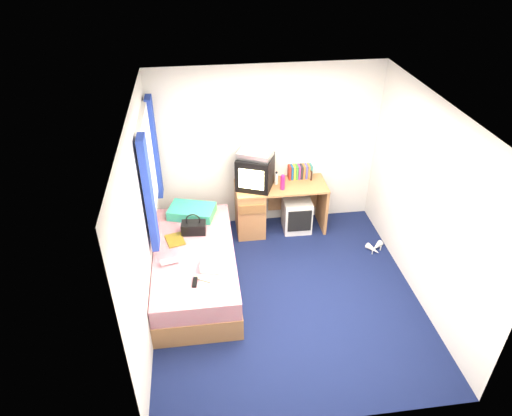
{
  "coord_description": "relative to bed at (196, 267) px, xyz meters",
  "views": [
    {
      "loc": [
        -0.92,
        -4.08,
        4.03
      ],
      "look_at": [
        -0.29,
        0.7,
        0.87
      ],
      "focal_mm": 32.0,
      "sensor_mm": 36.0,
      "label": 1
    }
  ],
  "objects": [
    {
      "name": "picture_frame",
      "position": [
        1.72,
        1.19,
        0.55
      ],
      "size": [
        0.02,
        0.12,
        0.14
      ],
      "primitive_type": "cube",
      "rotation": [
        0.0,
        0.0,
        0.0
      ],
      "color": "black",
      "rests_on": "desk"
    },
    {
      "name": "remote_control",
      "position": [
        0.0,
        -0.59,
        0.28
      ],
      "size": [
        0.07,
        0.16,
        0.02
      ],
      "primitive_type": "cube",
      "rotation": [
        0.0,
        0.0,
        -0.12
      ],
      "color": "black",
      "rests_on": "bed"
    },
    {
      "name": "white_heels",
      "position": [
        2.51,
        0.35,
        -0.23
      ],
      "size": [
        0.28,
        0.28,
        0.09
      ],
      "color": "silver",
      "rests_on": "ground"
    },
    {
      "name": "magazine",
      "position": [
        -0.23,
        0.23,
        0.28
      ],
      "size": [
        0.28,
        0.32,
        0.01
      ],
      "primitive_type": "cube",
      "rotation": [
        0.0,
        0.0,
        0.26
      ],
      "color": "gold",
      "rests_on": "bed"
    },
    {
      "name": "book_row",
      "position": [
        1.58,
        1.24,
        0.58
      ],
      "size": [
        0.34,
        0.13,
        0.2
      ],
      "color": "maroon",
      "rests_on": "desk"
    },
    {
      "name": "crt_tv",
      "position": [
        0.9,
        1.07,
        0.71
      ],
      "size": [
        0.59,
        0.58,
        0.46
      ],
      "rotation": [
        0.0,
        0.0,
        -0.38
      ],
      "color": "black",
      "rests_on": "desk"
    },
    {
      "name": "water_bottle",
      "position": [
        -0.29,
        -0.22,
        0.31
      ],
      "size": [
        0.21,
        0.11,
        0.07
      ],
      "primitive_type": "cylinder",
      "rotation": [
        0.0,
        1.57,
        0.21
      ],
      "color": "silver",
      "rests_on": "bed"
    },
    {
      "name": "vcr",
      "position": [
        0.9,
        1.08,
        0.99
      ],
      "size": [
        0.54,
        0.48,
        0.09
      ],
      "primitive_type": "cube",
      "rotation": [
        0.0,
        0.0,
        -0.44
      ],
      "color": "#A9A9AB",
      "rests_on": "crt_tv"
    },
    {
      "name": "ground",
      "position": [
        1.1,
        -0.36,
        -0.27
      ],
      "size": [
        3.4,
        3.4,
        0.0
      ],
      "primitive_type": "plane",
      "color": "#0C1438",
      "rests_on": "ground"
    },
    {
      "name": "pillow",
      "position": [
        -0.01,
        0.77,
        0.34
      ],
      "size": [
        0.69,
        0.54,
        0.13
      ],
      "primitive_type": "cube",
      "rotation": [
        0.0,
        0.0,
        -0.3
      ],
      "color": "teal",
      "rests_on": "bed"
    },
    {
      "name": "bed",
      "position": [
        0.0,
        0.0,
        0.0
      ],
      "size": [
        1.01,
        2.0,
        0.54
      ],
      "color": "#A77345",
      "rests_on": "ground"
    },
    {
      "name": "handbag",
      "position": [
        0.01,
        0.37,
        0.36
      ],
      "size": [
        0.32,
        0.2,
        0.29
      ],
      "rotation": [
        0.0,
        0.0,
        -0.09
      ],
      "color": "black",
      "rests_on": "bed"
    },
    {
      "name": "pink_water_bottle",
      "position": [
        1.27,
        0.95,
        0.58
      ],
      "size": [
        0.07,
        0.07,
        0.21
      ],
      "primitive_type": "cylinder",
      "rotation": [
        0.0,
        0.0,
        0.1
      ],
      "color": "#C71C5C",
      "rests_on": "desk"
    },
    {
      "name": "storage_cube",
      "position": [
        1.51,
        1.03,
        -0.02
      ],
      "size": [
        0.41,
        0.41,
        0.5
      ],
      "primitive_type": "cube",
      "rotation": [
        0.0,
        0.0,
        -0.02
      ],
      "color": "silver",
      "rests_on": "ground"
    },
    {
      "name": "window_assembly",
      "position": [
        -0.45,
        0.54,
        1.15
      ],
      "size": [
        0.11,
        1.42,
        1.4
      ],
      "color": "silver",
      "rests_on": "room_shell"
    },
    {
      "name": "room_shell",
      "position": [
        1.1,
        -0.36,
        1.18
      ],
      "size": [
        3.4,
        3.4,
        3.4
      ],
      "color": "white",
      "rests_on": "ground"
    },
    {
      "name": "desk",
      "position": [
        0.99,
        1.08,
        0.14
      ],
      "size": [
        1.3,
        0.55,
        0.75
      ],
      "color": "#A77345",
      "rests_on": "ground"
    },
    {
      "name": "colour_swatch_fan",
      "position": [
        0.09,
        -0.54,
        0.28
      ],
      "size": [
        0.22,
        0.16,
        0.01
      ],
      "primitive_type": "cube",
      "rotation": [
        0.0,
        0.0,
        -0.51
      ],
      "color": "orange",
      "rests_on": "bed"
    },
    {
      "name": "towel",
      "position": [
        0.23,
        -0.35,
        0.32
      ],
      "size": [
        0.34,
        0.31,
        0.1
      ],
      "primitive_type": "cube",
      "rotation": [
        0.0,
        0.0,
        -0.22
      ],
      "color": "white",
      "rests_on": "bed"
    },
    {
      "name": "aerosol_can",
      "position": [
        1.21,
        1.1,
        0.57
      ],
      "size": [
        0.05,
        0.05,
        0.17
      ],
      "primitive_type": "cylinder",
      "rotation": [
        0.0,
        0.0,
        0.0
      ],
      "color": "silver",
      "rests_on": "desk"
    }
  ]
}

